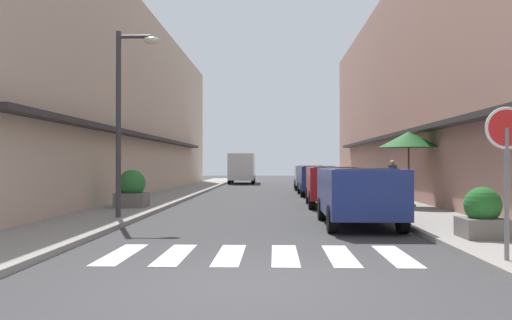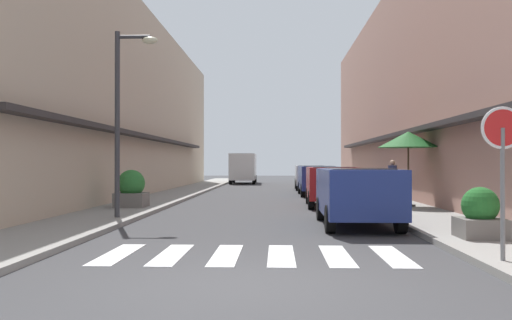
# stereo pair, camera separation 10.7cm
# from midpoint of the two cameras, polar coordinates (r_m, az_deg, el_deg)

# --- Properties ---
(ground_plane) EXTENTS (92.24, 92.24, 0.00)m
(ground_plane) POSITION_cam_midpoint_polar(r_m,az_deg,el_deg) (23.76, 1.41, -4.21)
(ground_plane) COLOR #38383A
(sidewalk_left) EXTENTS (2.28, 58.70, 0.12)m
(sidewalk_left) POSITION_cam_midpoint_polar(r_m,az_deg,el_deg) (24.27, -9.57, -3.98)
(sidewalk_left) COLOR gray
(sidewalk_left) RESTS_ON ground_plane
(sidewalk_right) EXTENTS (2.28, 58.70, 0.12)m
(sidewalk_right) POSITION_cam_midpoint_polar(r_m,az_deg,el_deg) (24.14, 12.44, -4.00)
(sidewalk_right) COLOR gray
(sidewalk_right) RESTS_ON ground_plane
(building_row_left) EXTENTS (5.50, 39.73, 9.03)m
(building_row_left) POSITION_cam_midpoint_polar(r_m,az_deg,el_deg) (26.41, -16.86, 6.00)
(building_row_left) COLOR #C6B299
(building_row_left) RESTS_ON ground_plane
(building_row_right) EXTENTS (5.50, 39.73, 10.01)m
(building_row_right) POSITION_cam_midpoint_polar(r_m,az_deg,el_deg) (26.26, 19.89, 7.12)
(building_row_right) COLOR #A87A6B
(building_row_right) RESTS_ON ground_plane
(crosswalk) EXTENTS (5.20, 2.20, 0.01)m
(crosswalk) POSITION_cam_midpoint_polar(r_m,az_deg,el_deg) (9.33, 0.08, -10.14)
(crosswalk) COLOR silver
(crosswalk) RESTS_ON ground_plane
(parked_car_near) EXTENTS (1.83, 4.23, 1.47)m
(parked_car_near) POSITION_cam_midpoint_polar(r_m,az_deg,el_deg) (13.73, 10.93, -3.16)
(parked_car_near) COLOR navy
(parked_car_near) RESTS_ON ground_plane
(parked_car_mid) EXTENTS (1.90, 4.07, 1.47)m
(parked_car_mid) POSITION_cam_midpoint_polar(r_m,az_deg,el_deg) (19.88, 8.23, -2.30)
(parked_car_mid) COLOR maroon
(parked_car_mid) RESTS_ON ground_plane
(parked_car_far) EXTENTS (1.82, 4.40, 1.47)m
(parked_car_far) POSITION_cam_midpoint_polar(r_m,az_deg,el_deg) (26.62, 6.71, -1.81)
(parked_car_far) COLOR navy
(parked_car_far) RESTS_ON ground_plane
(parked_car_distant) EXTENTS (1.86, 4.11, 1.47)m
(parked_car_distant) POSITION_cam_midpoint_polar(r_m,az_deg,el_deg) (32.41, 5.91, -1.56)
(parked_car_distant) COLOR silver
(parked_car_distant) RESTS_ON ground_plane
(delivery_van) EXTENTS (2.06, 5.42, 2.37)m
(delivery_van) POSITION_cam_midpoint_polar(r_m,az_deg,el_deg) (42.39, -1.29, -0.63)
(delivery_van) COLOR silver
(delivery_van) RESTS_ON ground_plane
(round_street_sign) EXTENTS (0.65, 0.07, 2.33)m
(round_street_sign) POSITION_cam_midpoint_polar(r_m,az_deg,el_deg) (8.92, 25.17, 1.66)
(round_street_sign) COLOR slate
(round_street_sign) RESTS_ON sidewalk_right
(street_lamp) EXTENTS (1.19, 0.28, 5.09)m
(street_lamp) POSITION_cam_midpoint_polar(r_m,az_deg,el_deg) (15.08, -13.69, 5.95)
(street_lamp) COLOR #38383D
(street_lamp) RESTS_ON sidewalk_left
(cafe_umbrella) EXTENTS (2.08, 2.08, 2.57)m
(cafe_umbrella) POSITION_cam_midpoint_polar(r_m,az_deg,el_deg) (19.10, 16.12, 2.07)
(cafe_umbrella) COLOR #262626
(cafe_umbrella) RESTS_ON sidewalk_right
(planter_corner) EXTENTS (0.86, 0.86, 1.01)m
(planter_corner) POSITION_cam_midpoint_polar(r_m,az_deg,el_deg) (11.48, 23.10, -5.43)
(planter_corner) COLOR slate
(planter_corner) RESTS_ON sidewalk_right
(planter_midblock) EXTENTS (1.01, 1.01, 1.26)m
(planter_midblock) POSITION_cam_midpoint_polar(r_m,az_deg,el_deg) (18.53, -13.03, -3.11)
(planter_midblock) COLOR slate
(planter_midblock) RESTS_ON sidewalk_left
(pedestrian_walking_near) EXTENTS (0.34, 0.34, 1.61)m
(pedestrian_walking_near) POSITION_cam_midpoint_polar(r_m,az_deg,el_deg) (21.63, 14.52, -2.03)
(pedestrian_walking_near) COLOR #282B33
(pedestrian_walking_near) RESTS_ON sidewalk_right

